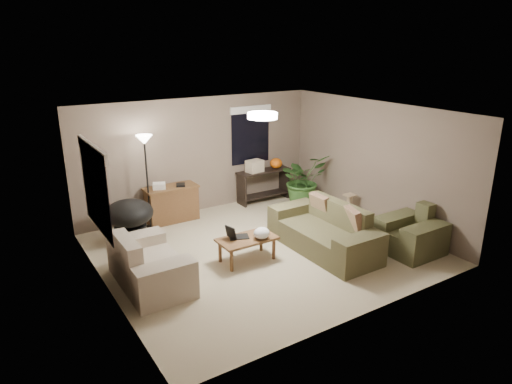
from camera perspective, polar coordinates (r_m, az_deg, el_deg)
room_shell at (r=7.92m, az=0.78°, el=0.99°), size 5.50×5.50×5.50m
main_sofa at (r=8.37m, az=8.60°, el=-5.23°), size 0.95×2.20×0.85m
throw_pillows at (r=8.40m, az=10.04°, el=-2.61°), size 0.36×1.37×0.47m
loveseat at (r=7.32m, az=-13.30°, el=-9.11°), size 0.90×1.60×0.85m
armchair at (r=8.66m, az=18.71°, el=-5.20°), size 0.95×1.00×0.85m
coffee_table at (r=7.84m, az=-1.13°, el=-6.18°), size 1.00×0.55×0.42m
laptop at (r=7.79m, az=-2.58°, el=-5.37°), size 0.41×0.34×0.24m
plastic_bag at (r=7.76m, az=0.71°, el=-5.16°), size 0.32×0.29×0.20m
desk at (r=9.71m, az=-10.48°, el=-1.44°), size 1.10×0.50×0.75m
desk_papers at (r=9.52m, az=-11.47°, el=0.78°), size 0.73×0.33×0.12m
console_table at (r=10.74m, az=0.96°, el=1.13°), size 1.30×0.40×0.75m
pumpkin at (r=10.81m, az=2.52°, el=3.61°), size 0.36×0.36×0.24m
cardboard_box at (r=10.48m, az=-0.17°, el=3.26°), size 0.40×0.32×0.27m
papasan_chair at (r=8.91m, az=-15.52°, el=-3.06°), size 0.98×0.98×0.80m
floor_lamp at (r=9.08m, az=-13.70°, el=5.00°), size 0.32×0.32×1.91m
ceiling_fixture at (r=7.65m, az=0.81°, el=9.53°), size 0.50×0.50×0.10m
houseplant at (r=10.56m, az=5.85°, el=0.89°), size 1.07×1.19×0.93m
cat_scratching_post at (r=10.03m, az=11.55°, el=-1.85°), size 0.32×0.32×0.50m
window_left at (r=7.02m, az=-19.63°, el=2.16°), size 0.05×1.56×1.33m
window_back at (r=10.51m, az=-0.68°, el=8.33°), size 1.06×0.05×1.33m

